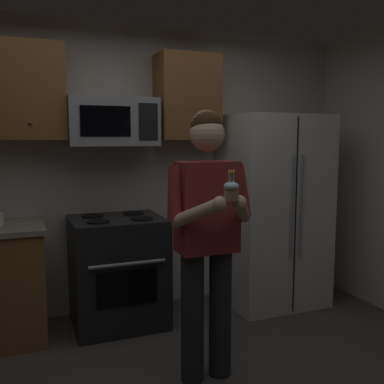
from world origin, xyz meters
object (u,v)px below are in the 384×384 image
at_px(microwave, 112,122).
at_px(person, 207,231).
at_px(oven_range, 118,271).
at_px(refrigerator, 273,210).
at_px(cupcake, 231,190).

xyz_separation_m(microwave, person, (0.35, -1.20, -0.72)).
height_order(oven_range, refrigerator, refrigerator).
bearing_deg(person, refrigerator, 42.28).
bearing_deg(microwave, cupcake, -76.95).
height_order(microwave, cupcake, microwave).
bearing_deg(person, microwave, 106.45).
xyz_separation_m(oven_range, refrigerator, (1.50, -0.04, 0.44)).
relative_size(refrigerator, person, 1.02).
bearing_deg(oven_range, microwave, 89.98).
relative_size(oven_range, microwave, 1.26).
bearing_deg(person, oven_range, 108.15).
distance_m(microwave, refrigerator, 1.72).
bearing_deg(refrigerator, oven_range, 178.50).
bearing_deg(microwave, person, -73.55).
xyz_separation_m(refrigerator, cupcake, (-1.15, -1.37, 0.39)).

